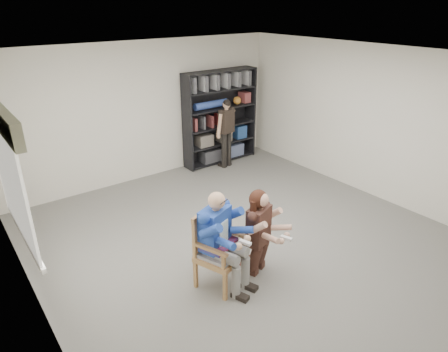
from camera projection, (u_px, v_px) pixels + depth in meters
room_shell at (261, 164)px, 5.56m from camera, size 6.00×7.00×2.80m
floor at (258, 248)px, 6.12m from camera, size 6.00×7.00×0.01m
window_left at (12, 177)px, 4.58m from camera, size 0.16×2.00×1.75m
armchair at (220, 250)px, 5.16m from camera, size 0.77×0.76×1.04m
seated_man at (220, 240)px, 5.09m from camera, size 0.83×0.97×1.36m
kneeling_woman at (260, 233)px, 5.35m from camera, size 0.78×0.96×1.24m
bookshelf at (220, 117)px, 9.03m from camera, size 1.80×0.38×2.10m
standing_man at (226, 134)px, 8.82m from camera, size 0.52×0.36×1.55m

